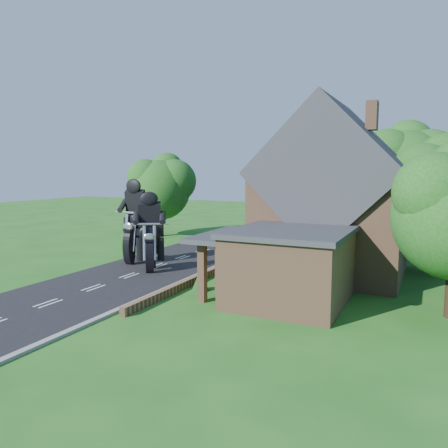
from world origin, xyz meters
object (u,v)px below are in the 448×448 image
at_px(garden_wall, 232,263).
at_px(house, 333,201).
at_px(annex, 288,265).
at_px(motorcycle_follow, 137,250).
at_px(motorcycle_lead, 151,259).

height_order(garden_wall, house, house).
xyz_separation_m(garden_wall, house, (6.19, 1.00, 4.14)).
height_order(house, annex, house).
xyz_separation_m(garden_wall, annex, (5.57, -5.80, 1.57)).
distance_m(garden_wall, house, 7.52).
xyz_separation_m(house, motorcycle_follow, (-12.39, -2.73, -3.50)).
bearing_deg(annex, motorcycle_lead, 165.72).
bearing_deg(motorcycle_lead, annex, 134.39).
relative_size(garden_wall, motorcycle_lead, 14.03).
bearing_deg(annex, garden_wall, 133.84).
bearing_deg(house, garden_wall, -170.83).
height_order(garden_wall, motorcycle_lead, motorcycle_lead).
distance_m(house, annex, 7.30).
bearing_deg(house, motorcycle_lead, -156.58).
xyz_separation_m(garden_wall, motorcycle_lead, (-3.93, -3.38, 0.53)).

